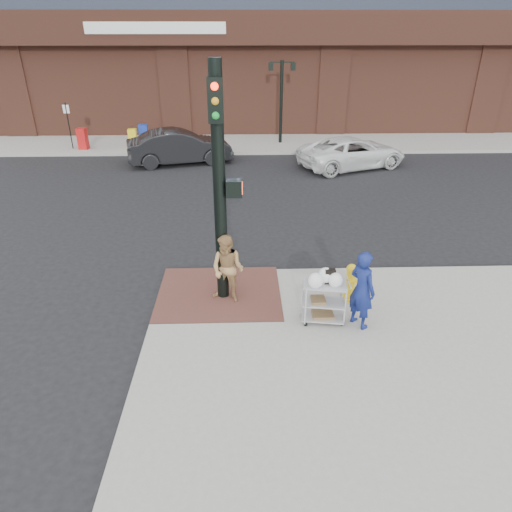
{
  "coord_description": "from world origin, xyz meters",
  "views": [
    {
      "loc": [
        -0.04,
        -8.12,
        5.66
      ],
      "look_at": [
        0.24,
        0.58,
        1.25
      ],
      "focal_mm": 32.0,
      "sensor_mm": 36.0,
      "label": 1
    }
  ],
  "objects_px": {
    "traffic_signal_pole": "(220,182)",
    "sedan_dark": "(180,147)",
    "lamp_post": "(281,93)",
    "pedestrian_tan": "(228,269)",
    "fire_hydrant": "(350,282)",
    "woman_blue": "(362,289)",
    "utility_cart": "(324,299)",
    "minivan_white": "(352,153)"
  },
  "relations": [
    {
      "from": "woman_blue",
      "to": "sedan_dark",
      "type": "distance_m",
      "value": 13.97
    },
    {
      "from": "sedan_dark",
      "to": "minivan_white",
      "type": "height_order",
      "value": "sedan_dark"
    },
    {
      "from": "pedestrian_tan",
      "to": "minivan_white",
      "type": "xyz_separation_m",
      "value": [
        5.2,
        11.06,
        -0.26
      ]
    },
    {
      "from": "pedestrian_tan",
      "to": "traffic_signal_pole",
      "type": "bearing_deg",
      "value": 144.52
    },
    {
      "from": "sedan_dark",
      "to": "utility_cart",
      "type": "xyz_separation_m",
      "value": [
        4.43,
        -12.84,
        -0.07
      ]
    },
    {
      "from": "lamp_post",
      "to": "traffic_signal_pole",
      "type": "distance_m",
      "value": 15.43
    },
    {
      "from": "lamp_post",
      "to": "traffic_signal_pole",
      "type": "bearing_deg",
      "value": -99.24
    },
    {
      "from": "woman_blue",
      "to": "utility_cart",
      "type": "height_order",
      "value": "woman_blue"
    },
    {
      "from": "lamp_post",
      "to": "utility_cart",
      "type": "relative_size",
      "value": 3.36
    },
    {
      "from": "traffic_signal_pole",
      "to": "woman_blue",
      "type": "relative_size",
      "value": 3.0
    },
    {
      "from": "utility_cart",
      "to": "fire_hydrant",
      "type": "bearing_deg",
      "value": 47.5
    },
    {
      "from": "woman_blue",
      "to": "fire_hydrant",
      "type": "bearing_deg",
      "value": -34.48
    },
    {
      "from": "woman_blue",
      "to": "sedan_dark",
      "type": "height_order",
      "value": "woman_blue"
    },
    {
      "from": "minivan_white",
      "to": "lamp_post",
      "type": "bearing_deg",
      "value": 11.75
    },
    {
      "from": "lamp_post",
      "to": "woman_blue",
      "type": "distance_m",
      "value": 16.51
    },
    {
      "from": "woman_blue",
      "to": "minivan_white",
      "type": "distance_m",
      "value": 12.35
    },
    {
      "from": "lamp_post",
      "to": "fire_hydrant",
      "type": "bearing_deg",
      "value": -88.82
    },
    {
      "from": "woman_blue",
      "to": "minivan_white",
      "type": "height_order",
      "value": "woman_blue"
    },
    {
      "from": "woman_blue",
      "to": "sedan_dark",
      "type": "xyz_separation_m",
      "value": [
        -5.14,
        12.99,
        -0.22
      ]
    },
    {
      "from": "utility_cart",
      "to": "sedan_dark",
      "type": "bearing_deg",
      "value": 109.04
    },
    {
      "from": "sedan_dark",
      "to": "fire_hydrant",
      "type": "distance_m",
      "value": 13.1
    },
    {
      "from": "lamp_post",
      "to": "pedestrian_tan",
      "type": "distance_m",
      "value": 15.67
    },
    {
      "from": "lamp_post",
      "to": "woman_blue",
      "type": "relative_size",
      "value": 2.4
    },
    {
      "from": "traffic_signal_pole",
      "to": "utility_cart",
      "type": "distance_m",
      "value": 3.16
    },
    {
      "from": "lamp_post",
      "to": "sedan_dark",
      "type": "bearing_deg",
      "value": -144.57
    },
    {
      "from": "minivan_white",
      "to": "traffic_signal_pole",
      "type": "bearing_deg",
      "value": 132.74
    },
    {
      "from": "pedestrian_tan",
      "to": "fire_hydrant",
      "type": "relative_size",
      "value": 1.74
    },
    {
      "from": "woman_blue",
      "to": "pedestrian_tan",
      "type": "height_order",
      "value": "woman_blue"
    },
    {
      "from": "traffic_signal_pole",
      "to": "fire_hydrant",
      "type": "height_order",
      "value": "traffic_signal_pole"
    },
    {
      "from": "woman_blue",
      "to": "utility_cart",
      "type": "bearing_deg",
      "value": 44.13
    },
    {
      "from": "woman_blue",
      "to": "fire_hydrant",
      "type": "relative_size",
      "value": 1.86
    },
    {
      "from": "traffic_signal_pole",
      "to": "fire_hydrant",
      "type": "bearing_deg",
      "value": -5.28
    },
    {
      "from": "fire_hydrant",
      "to": "pedestrian_tan",
      "type": "bearing_deg",
      "value": 178.07
    },
    {
      "from": "lamp_post",
      "to": "pedestrian_tan",
      "type": "height_order",
      "value": "lamp_post"
    },
    {
      "from": "lamp_post",
      "to": "pedestrian_tan",
      "type": "relative_size",
      "value": 2.56
    },
    {
      "from": "traffic_signal_pole",
      "to": "sedan_dark",
      "type": "distance_m",
      "value": 12.2
    },
    {
      "from": "woman_blue",
      "to": "traffic_signal_pole",
      "type": "bearing_deg",
      "value": 32.77
    },
    {
      "from": "lamp_post",
      "to": "woman_blue",
      "type": "xyz_separation_m",
      "value": [
        0.31,
        -16.43,
        -1.64
      ]
    },
    {
      "from": "lamp_post",
      "to": "utility_cart",
      "type": "height_order",
      "value": "lamp_post"
    },
    {
      "from": "utility_cart",
      "to": "fire_hydrant",
      "type": "relative_size",
      "value": 1.33
    },
    {
      "from": "lamp_post",
      "to": "pedestrian_tan",
      "type": "bearing_deg",
      "value": -98.78
    },
    {
      "from": "traffic_signal_pole",
      "to": "minivan_white",
      "type": "bearing_deg",
      "value": 64.05
    }
  ]
}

